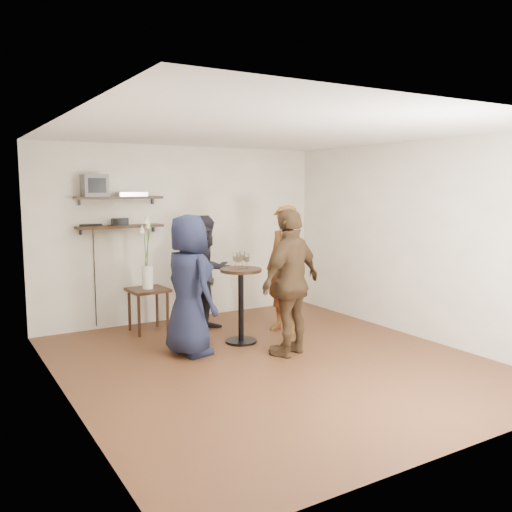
{
  "coord_description": "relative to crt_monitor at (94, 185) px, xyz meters",
  "views": [
    {
      "loc": [
        -3.25,
        -5.06,
        2.0
      ],
      "look_at": [
        0.02,
        0.4,
        1.19
      ],
      "focal_mm": 38.0,
      "sensor_mm": 36.0,
      "label": 1
    }
  ],
  "objects": [
    {
      "name": "radio",
      "position": [
        0.34,
        0.0,
        -0.5
      ],
      "size": [
        0.22,
        0.1,
        0.1
      ],
      "primitive_type": "cube",
      "color": "black",
      "rests_on": "shelf_lower"
    },
    {
      "name": "side_table",
      "position": [
        0.58,
        -0.37,
        -1.51
      ],
      "size": [
        0.53,
        0.53,
        0.61
      ],
      "rotation": [
        0.0,
        0.0,
        0.05
      ],
      "color": "black",
      "rests_on": "room"
    },
    {
      "name": "vase_lilies",
      "position": [
        0.58,
        -0.38,
        -1.09
      ],
      "size": [
        0.2,
        0.2,
        1.02
      ],
      "rotation": [
        0.0,
        0.0,
        0.05
      ],
      "color": "white",
      "rests_on": "side_table"
    },
    {
      "name": "drinks_table",
      "position": [
        1.43,
        -1.49,
        -1.4
      ],
      "size": [
        0.53,
        0.53,
        0.97
      ],
      "color": "black",
      "rests_on": "room"
    },
    {
      "name": "person_navy",
      "position": [
        0.65,
        -1.61,
        -1.18
      ],
      "size": [
        0.65,
        0.89,
        1.68
      ],
      "primitive_type": "imported",
      "rotation": [
        0.0,
        0.0,
        1.72
      ],
      "color": "#151A31",
      "rests_on": "room"
    },
    {
      "name": "dvd_deck",
      "position": [
        0.51,
        0.0,
        -0.12
      ],
      "size": [
        0.4,
        0.24,
        0.06
      ],
      "primitive_type": "cube",
      "color": "silver",
      "rests_on": "shelf_upper"
    },
    {
      "name": "shelf_lower",
      "position": [
        0.34,
        0.0,
        -0.57
      ],
      "size": [
        1.2,
        0.25,
        0.04
      ],
      "primitive_type": "cube",
      "color": "black",
      "rests_on": "room"
    },
    {
      "name": "person_dark",
      "position": [
        1.31,
        -0.71,
        -1.21
      ],
      "size": [
        0.86,
        0.72,
        1.61
      ],
      "primitive_type": "imported",
      "rotation": [
        0.0,
        0.0,
        0.14
      ],
      "color": "black",
      "rests_on": "room"
    },
    {
      "name": "shelf_upper",
      "position": [
        0.34,
        0.0,
        -0.17
      ],
      "size": [
        1.2,
        0.25,
        0.04
      ],
      "primitive_type": "cube",
      "color": "black",
      "rests_on": "room"
    },
    {
      "name": "wine_glass_bl",
      "position": [
        1.39,
        -1.41,
        -0.92
      ],
      "size": [
        0.07,
        0.07,
        0.2
      ],
      "color": "silver",
      "rests_on": "drinks_table"
    },
    {
      "name": "wine_glass_fl",
      "position": [
        1.37,
        -1.53,
        -0.91
      ],
      "size": [
        0.07,
        0.07,
        0.21
      ],
      "color": "silver",
      "rests_on": "drinks_table"
    },
    {
      "name": "power_strip",
      "position": [
        -0.05,
        0.05,
        -0.54
      ],
      "size": [
        0.3,
        0.05,
        0.03
      ],
      "primitive_type": "cube",
      "color": "black",
      "rests_on": "shelf_lower"
    },
    {
      "name": "person_plaid",
      "position": [
        2.2,
        -1.35,
        -1.14
      ],
      "size": [
        0.53,
        0.71,
        1.75
      ],
      "primitive_type": "imported",
      "rotation": [
        0.0,
        0.0,
        -1.39
      ],
      "color": "#B41C14",
      "rests_on": "room"
    },
    {
      "name": "room",
      "position": [
        1.34,
        -2.38,
        -0.72
      ],
      "size": [
        4.58,
        5.08,
        2.68
      ],
      "color": "#452A16",
      "rests_on": "ground"
    },
    {
      "name": "wine_glass_fr",
      "position": [
        1.5,
        -1.52,
        -0.92
      ],
      "size": [
        0.07,
        0.07,
        0.2
      ],
      "color": "silver",
      "rests_on": "drinks_table"
    },
    {
      "name": "crt_monitor",
      "position": [
        0.0,
        0.0,
        0.0
      ],
      "size": [
        0.32,
        0.3,
        0.3
      ],
      "primitive_type": "cube",
      "color": "#59595B",
      "rests_on": "shelf_upper"
    },
    {
      "name": "person_brown",
      "position": [
        1.7,
        -2.23,
        -1.14
      ],
      "size": [
        1.11,
        0.75,
        1.75
      ],
      "primitive_type": "imported",
      "rotation": [
        0.0,
        0.0,
        3.49
      ],
      "color": "#432F1C",
      "rests_on": "room"
    },
    {
      "name": "wine_glass_br",
      "position": [
        1.46,
        -1.46,
        -0.9
      ],
      "size": [
        0.07,
        0.07,
        0.22
      ],
      "color": "silver",
      "rests_on": "drinks_table"
    }
  ]
}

